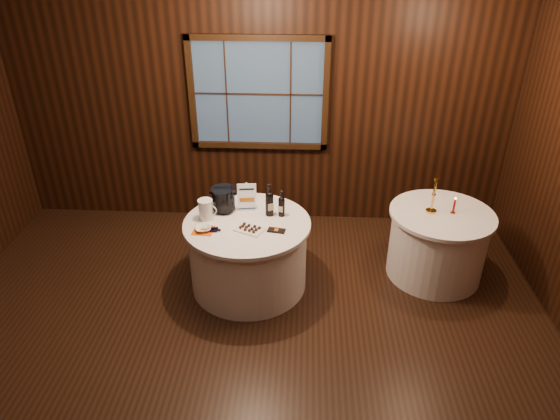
# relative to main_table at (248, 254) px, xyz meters

# --- Properties ---
(ground) EXTENTS (6.00, 6.00, 0.00)m
(ground) POSITION_rel_main_table_xyz_m (0.00, -1.00, -0.39)
(ground) COLOR black
(ground) RESTS_ON ground
(back_wall) EXTENTS (6.00, 0.10, 3.00)m
(back_wall) POSITION_rel_main_table_xyz_m (0.00, 1.48, 1.16)
(back_wall) COLOR black
(back_wall) RESTS_ON ground
(main_table) EXTENTS (1.28, 1.28, 0.77)m
(main_table) POSITION_rel_main_table_xyz_m (0.00, 0.00, 0.00)
(main_table) COLOR white
(main_table) RESTS_ON ground
(side_table) EXTENTS (1.08, 1.08, 0.77)m
(side_table) POSITION_rel_main_table_xyz_m (2.00, 0.30, 0.00)
(side_table) COLOR white
(side_table) RESTS_ON ground
(sign_stand) EXTENTS (0.19, 0.11, 0.31)m
(sign_stand) POSITION_rel_main_table_xyz_m (-0.03, 0.26, 0.49)
(sign_stand) COLOR #BABAC1
(sign_stand) RESTS_ON main_table
(port_bottle_left) EXTENTS (0.08, 0.10, 0.35)m
(port_bottle_left) POSITION_rel_main_table_xyz_m (0.21, 0.16, 0.53)
(port_bottle_left) COLOR black
(port_bottle_left) RESTS_ON main_table
(port_bottle_right) EXTENTS (0.07, 0.08, 0.28)m
(port_bottle_right) POSITION_rel_main_table_xyz_m (0.34, 0.15, 0.50)
(port_bottle_right) COLOR black
(port_bottle_right) RESTS_ON main_table
(ice_bucket) EXTENTS (0.25, 0.25, 0.26)m
(ice_bucket) POSITION_rel_main_table_xyz_m (-0.26, 0.22, 0.52)
(ice_bucket) COLOR black
(ice_bucket) RESTS_ON main_table
(chocolate_plate) EXTENTS (0.32, 0.28, 0.04)m
(chocolate_plate) POSITION_rel_main_table_xyz_m (0.04, -0.15, 0.40)
(chocolate_plate) COLOR white
(chocolate_plate) RESTS_ON main_table
(chocolate_box) EXTENTS (0.18, 0.11, 0.01)m
(chocolate_box) POSITION_rel_main_table_xyz_m (0.30, -0.15, 0.39)
(chocolate_box) COLOR black
(chocolate_box) RESTS_ON main_table
(grape_bunch) EXTENTS (0.17, 0.07, 0.04)m
(grape_bunch) POSITION_rel_main_table_xyz_m (-0.29, -0.19, 0.40)
(grape_bunch) COLOR black
(grape_bunch) RESTS_ON main_table
(glass_pitcher) EXTENTS (0.20, 0.15, 0.21)m
(glass_pitcher) POSITION_rel_main_table_xyz_m (-0.42, 0.04, 0.49)
(glass_pitcher) COLOR white
(glass_pitcher) RESTS_ON main_table
(orange_napkin) EXTENTS (0.21, 0.21, 0.00)m
(orange_napkin) POSITION_rel_main_table_xyz_m (-0.41, -0.18, 0.38)
(orange_napkin) COLOR #DC5912
(orange_napkin) RESTS_ON main_table
(cracker_bowl) EXTENTS (0.18, 0.18, 0.04)m
(cracker_bowl) POSITION_rel_main_table_xyz_m (-0.41, -0.18, 0.40)
(cracker_bowl) COLOR white
(cracker_bowl) RESTS_ON orange_napkin
(brass_candlestick) EXTENTS (0.11, 0.11, 0.39)m
(brass_candlestick) POSITION_rel_main_table_xyz_m (1.88, 0.31, 0.52)
(brass_candlestick) COLOR gold
(brass_candlestick) RESTS_ON side_table
(red_candle) EXTENTS (0.05, 0.05, 0.19)m
(red_candle) POSITION_rel_main_table_xyz_m (2.10, 0.29, 0.46)
(red_candle) COLOR gold
(red_candle) RESTS_ON side_table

